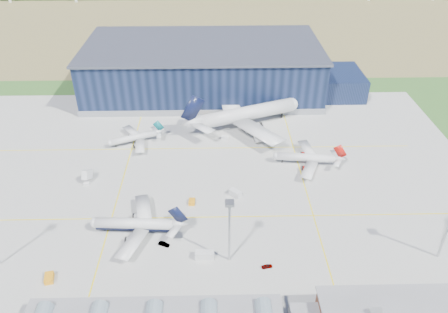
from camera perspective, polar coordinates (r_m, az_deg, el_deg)
ground at (r=160.47m, az=-3.26°, el=-5.59°), size 600.00×600.00×0.00m
apron at (r=168.36m, az=-3.17°, el=-3.45°), size 220.00×160.00×0.08m
farmland at (r=359.38m, az=-2.33°, el=16.96°), size 600.00×220.00×0.01m
hangar at (r=237.10m, az=-2.07°, el=11.20°), size 145.00×62.00×26.10m
light_mast_center at (r=127.52m, az=0.72°, el=-8.58°), size 2.60×2.60×23.00m
airliner_navy at (r=146.64m, az=-11.68°, el=-8.02°), size 35.22×34.55×10.82m
airliner_red at (r=179.08m, az=10.70°, el=0.33°), size 33.46×32.90×9.78m
airliner_widebody at (r=202.06m, az=3.05°, el=6.52°), size 77.57×76.84×19.61m
airliner_regional at (r=194.30m, az=-11.73°, el=2.80°), size 34.10×33.80×8.54m
gse_tug_a at (r=141.88m, az=-21.88°, el=-14.52°), size 3.24×4.43×1.67m
gse_tug_b at (r=158.34m, az=-4.22°, el=-5.92°), size 2.31×3.35×1.41m
gse_van_a at (r=138.06m, az=-2.55°, el=-12.73°), size 5.93×2.81×2.54m
gse_cart_a at (r=187.92m, az=10.37°, el=0.55°), size 2.69×3.46×1.33m
gse_van_b at (r=161.31m, az=1.50°, el=-4.79°), size 5.02×5.01×2.23m
gse_tug_c at (r=211.98m, az=-2.53°, el=5.13°), size 3.13×3.82×1.44m
gse_cart_b at (r=195.13m, az=0.12°, el=2.48°), size 3.60×2.78×1.39m
gse_van_c at (r=132.54m, az=16.75°, el=-17.27°), size 5.08×3.72×2.21m
airstair at (r=176.30m, az=-17.38°, el=-2.56°), size 3.01×5.74×3.50m
car_a at (r=136.37m, az=5.64°, el=-14.07°), size 3.51×1.98×1.13m
car_b at (r=143.44m, az=-7.85°, el=-11.28°), size 3.94×2.63×1.23m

